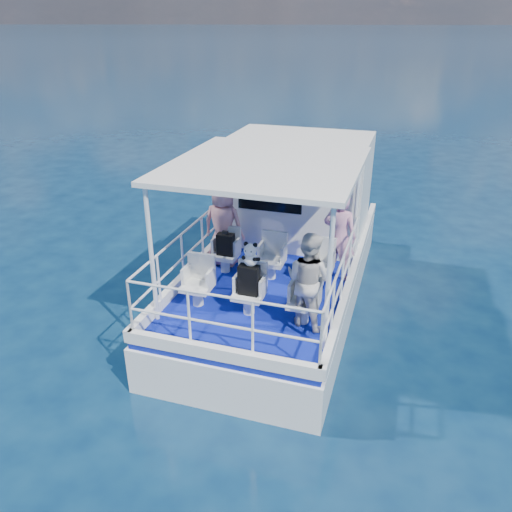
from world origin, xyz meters
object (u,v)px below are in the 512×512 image
(passenger_stbd_aft, at_px, (308,280))
(backpack_center, at_px, (249,280))
(passenger_port_fwd, at_px, (223,225))
(panda, at_px, (251,254))

(passenger_stbd_aft, bearing_deg, backpack_center, 20.38)
(passenger_stbd_aft, xyz_separation_m, backpack_center, (-0.94, -0.02, -0.14))
(passenger_port_fwd, bearing_deg, passenger_stbd_aft, 142.97)
(passenger_port_fwd, bearing_deg, backpack_center, 124.80)
(backpack_center, xyz_separation_m, panda, (0.02, 0.03, 0.44))
(panda, bearing_deg, backpack_center, -123.86)
(passenger_port_fwd, xyz_separation_m, backpack_center, (1.05, -1.63, -0.19))
(passenger_stbd_aft, distance_m, panda, 0.97)
(panda, bearing_deg, passenger_stbd_aft, -0.73)
(backpack_center, height_order, panda, panda)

